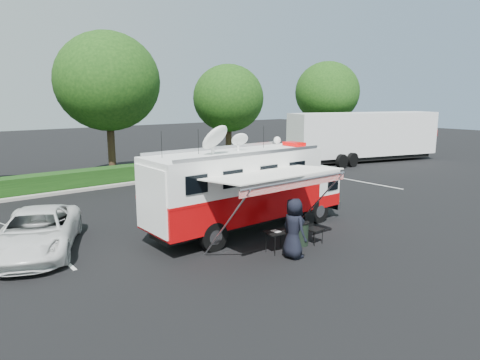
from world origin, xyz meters
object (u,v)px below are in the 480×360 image
(command_truck, at_px, (247,187))
(white_suv, at_px, (39,252))
(folding_table, at_px, (278,233))
(trash_bin, at_px, (301,233))
(semi_trailer, at_px, (364,136))

(command_truck, height_order, white_suv, command_truck)
(folding_table, bearing_deg, command_truck, 74.69)
(white_suv, height_order, trash_bin, trash_bin)
(trash_bin, bearing_deg, command_truck, 99.82)
(folding_table, relative_size, trash_bin, 1.11)
(folding_table, distance_m, semi_trailer, 22.02)
(command_truck, relative_size, trash_bin, 9.86)
(folding_table, height_order, trash_bin, trash_bin)
(white_suv, bearing_deg, folding_table, -13.96)
(white_suv, relative_size, trash_bin, 6.04)
(semi_trailer, bearing_deg, folding_table, -151.76)
(semi_trailer, bearing_deg, command_truck, -156.87)
(command_truck, bearing_deg, trash_bin, -80.18)
(command_truck, xyz_separation_m, white_suv, (-6.87, 2.56, -1.70))
(white_suv, bearing_deg, trash_bin, -9.63)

